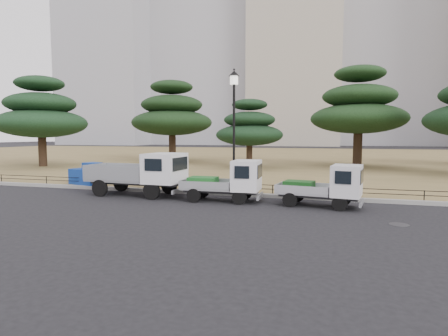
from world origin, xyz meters
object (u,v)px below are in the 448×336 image
(truck_large, at_px, (141,172))
(street_lamp, at_px, (234,111))
(truck_kei_front, at_px, (228,181))
(tarp_pile, at_px, (89,175))
(truck_kei_rear, at_px, (325,186))

(truck_large, height_order, street_lamp, street_lamp)
(truck_kei_front, bearing_deg, street_lamp, 93.57)
(truck_large, distance_m, truck_kei_front, 4.12)
(tarp_pile, bearing_deg, street_lamp, -3.10)
(truck_large, height_order, truck_kei_rear, truck_large)
(tarp_pile, bearing_deg, truck_kei_front, -14.42)
(truck_kei_front, bearing_deg, tarp_pile, 163.27)
(truck_kei_rear, relative_size, street_lamp, 0.60)
(truck_kei_front, height_order, tarp_pile, truck_kei_front)
(truck_large, distance_m, tarp_pile, 4.45)
(truck_large, xyz_separation_m, truck_kei_front, (4.10, -0.30, -0.22))
(street_lamp, relative_size, tarp_pile, 2.72)
(street_lamp, bearing_deg, truck_kei_rear, -23.82)
(truck_large, height_order, tarp_pile, truck_large)
(street_lamp, bearing_deg, truck_large, -160.83)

